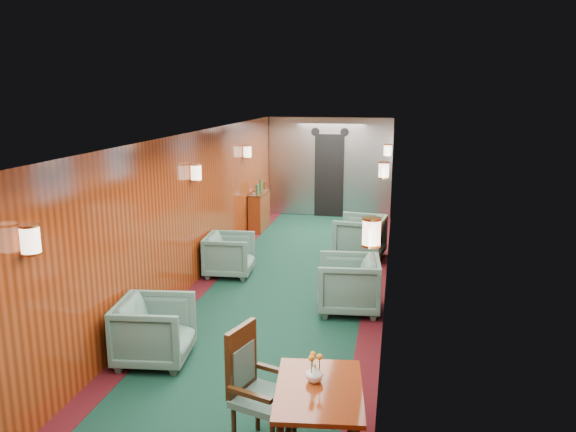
% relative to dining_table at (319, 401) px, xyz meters
% --- Properties ---
extents(room, '(12.00, 12.10, 2.40)m').
position_rel_dining_table_xyz_m(room, '(-1.07, 3.56, 1.02)').
color(room, '#0D2F22').
rests_on(room, ground).
extents(bulkhead, '(2.98, 0.17, 2.39)m').
position_rel_dining_table_xyz_m(bulkhead, '(-1.07, 9.47, 0.57)').
color(bulkhead, '#AAACB1').
rests_on(bulkhead, ground).
extents(windows_right, '(0.02, 8.60, 0.80)m').
position_rel_dining_table_xyz_m(windows_right, '(0.42, 3.81, 0.84)').
color(windows_right, '#B6B9BD').
rests_on(windows_right, ground).
extents(wall_sconces, '(2.97, 7.97, 0.25)m').
position_rel_dining_table_xyz_m(wall_sconces, '(-1.07, 4.13, 1.18)').
color(wall_sconces, '#FFEAC6').
rests_on(wall_sconces, ground).
extents(dining_table, '(0.79, 1.05, 0.73)m').
position_rel_dining_table_xyz_m(dining_table, '(0.00, 0.00, 0.00)').
color(dining_table, maroon).
rests_on(dining_table, ground).
extents(side_chair, '(0.59, 0.61, 1.08)m').
position_rel_dining_table_xyz_m(side_chair, '(-0.59, 0.24, -0.03)').
color(side_chair, '#1B403A').
rests_on(side_chair, ground).
extents(credenza, '(0.30, 0.94, 1.12)m').
position_rel_dining_table_xyz_m(credenza, '(-2.41, 7.76, -0.18)').
color(credenza, maroon).
rests_on(credenza, ground).
extents(flower_vase, '(0.17, 0.17, 0.15)m').
position_rel_dining_table_xyz_m(flower_vase, '(-0.05, 0.09, 0.19)').
color(flower_vase, silver).
rests_on(flower_vase, dining_table).
extents(armchair_left_near, '(0.90, 0.88, 0.74)m').
position_rel_dining_table_xyz_m(armchair_left_near, '(-2.08, 1.51, -0.25)').
color(armchair_left_near, '#1B403A').
rests_on(armchair_left_near, ground).
extents(armchair_left_far, '(0.83, 0.81, 0.70)m').
position_rel_dining_table_xyz_m(armchair_left_far, '(-2.14, 4.61, -0.26)').
color(armchair_left_far, '#1B403A').
rests_on(armchair_left_far, ground).
extents(armchair_right_near, '(0.93, 0.91, 0.78)m').
position_rel_dining_table_xyz_m(armchair_right_near, '(-0.06, 3.42, -0.22)').
color(armchair_right_near, '#1B403A').
rests_on(armchair_right_near, ground).
extents(armchair_right_far, '(0.98, 0.96, 0.79)m').
position_rel_dining_table_xyz_m(armchair_right_far, '(-0.08, 6.01, -0.22)').
color(armchair_right_far, '#1B403A').
rests_on(armchair_right_far, ground).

